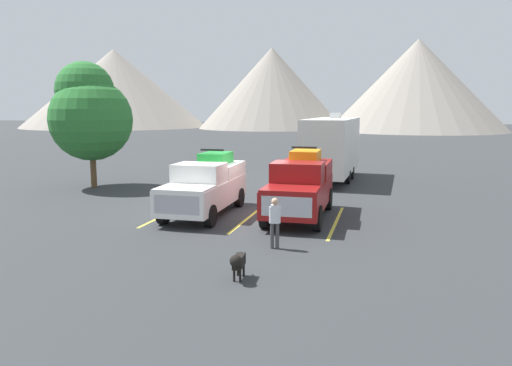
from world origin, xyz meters
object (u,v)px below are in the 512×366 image
(pickup_truck_a, at_px, (206,185))
(dog, at_px, (238,262))
(camper_trailer_a, at_px, (332,145))
(person_a, at_px, (275,220))
(pickup_truck_b, at_px, (301,186))

(pickup_truck_a, distance_m, dog, 8.01)
(camper_trailer_a, relative_size, person_a, 5.84)
(camper_trailer_a, relative_size, dog, 9.81)
(camper_trailer_a, distance_m, dog, 17.62)
(pickup_truck_b, bearing_deg, person_a, -89.99)
(dog, bearing_deg, person_a, 84.91)
(camper_trailer_a, bearing_deg, dog, -91.25)
(pickup_truck_a, bearing_deg, dog, -63.88)
(pickup_truck_b, distance_m, dog, 7.57)
(camper_trailer_a, bearing_deg, pickup_truck_b, -90.68)
(dog, bearing_deg, pickup_truck_a, 116.12)
(pickup_truck_b, height_order, camper_trailer_a, camper_trailer_a)
(pickup_truck_a, distance_m, person_a, 5.65)
(pickup_truck_a, xyz_separation_m, pickup_truck_b, (3.78, 0.37, 0.08))
(pickup_truck_a, relative_size, dog, 6.00)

